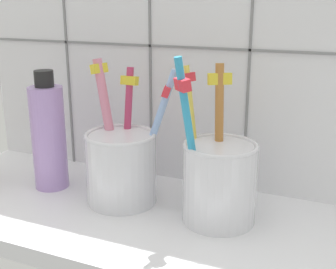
% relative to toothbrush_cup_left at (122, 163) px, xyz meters
% --- Properties ---
extents(counter_slab, '(0.64, 0.22, 0.02)m').
position_rel_toothbrush_cup_left_xyz_m(counter_slab, '(0.06, -0.02, -0.06)').
color(counter_slab, silver).
rests_on(counter_slab, ground).
extents(tile_wall_back, '(0.64, 0.02, 0.45)m').
position_rel_toothbrush_cup_left_xyz_m(tile_wall_back, '(0.06, 0.10, 0.16)').
color(tile_wall_back, white).
rests_on(tile_wall_back, ground).
extents(toothbrush_cup_left, '(0.11, 0.08, 0.17)m').
position_rel_toothbrush_cup_left_xyz_m(toothbrush_cup_left, '(0.00, 0.00, 0.00)').
color(toothbrush_cup_left, silver).
rests_on(toothbrush_cup_left, counter_slab).
extents(toothbrush_cup_right, '(0.09, 0.09, 0.18)m').
position_rel_toothbrush_cup_left_xyz_m(toothbrush_cup_right, '(0.12, -0.00, 0.00)').
color(toothbrush_cup_right, silver).
rests_on(toothbrush_cup_right, counter_slab).
extents(soap_bottle, '(0.04, 0.04, 0.15)m').
position_rel_toothbrush_cup_left_xyz_m(soap_bottle, '(-0.10, 0.00, 0.02)').
color(soap_bottle, '#B08BD1').
rests_on(soap_bottle, counter_slab).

